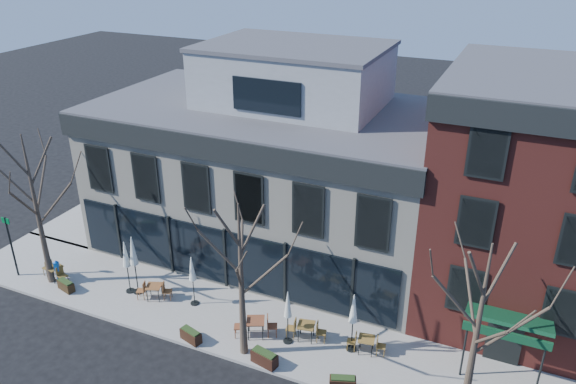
% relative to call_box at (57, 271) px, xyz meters
% --- Properties ---
extents(ground, '(120.00, 120.00, 0.00)m').
position_rel_call_box_xyz_m(ground, '(8.04, 3.14, -0.84)').
color(ground, black).
rests_on(ground, ground).
extents(sidewalk_front, '(33.50, 4.70, 0.15)m').
position_rel_call_box_xyz_m(sidewalk_front, '(11.29, 0.99, -0.77)').
color(sidewalk_front, gray).
rests_on(sidewalk_front, ground).
extents(sidewalk_side, '(4.50, 12.00, 0.15)m').
position_rel_call_box_xyz_m(sidewalk_side, '(-3.21, 9.14, -0.77)').
color(sidewalk_side, gray).
rests_on(sidewalk_side, ground).
extents(corner_building, '(18.39, 10.39, 11.10)m').
position_rel_call_box_xyz_m(corner_building, '(8.11, 8.21, 3.88)').
color(corner_building, beige).
rests_on(corner_building, ground).
extents(red_brick_building, '(8.20, 11.78, 11.18)m').
position_rel_call_box_xyz_m(red_brick_building, '(21.04, 8.12, 4.79)').
color(red_brick_building, maroon).
rests_on(red_brick_building, ground).
extents(tree_corner, '(3.93, 3.98, 7.92)m').
position_rel_call_box_xyz_m(tree_corner, '(-0.45, -0.07, 3.41)').
color(tree_corner, '#382B21').
rests_on(tree_corner, sidewalk_front).
extents(tree_mid, '(3.50, 3.55, 7.04)m').
position_rel_call_box_xyz_m(tree_mid, '(11.05, -0.77, 2.95)').
color(tree_mid, '#382B21').
rests_on(tree_mid, sidewalk_front).
extents(tree_right, '(3.72, 3.77, 7.48)m').
position_rel_call_box_xyz_m(tree_right, '(20.05, -0.77, 3.18)').
color(tree_right, '#382B21').
rests_on(tree_right, sidewalk_front).
extents(sign_pole, '(0.50, 0.10, 3.40)m').
position_rel_call_box_xyz_m(sign_pole, '(-2.46, -0.36, 1.23)').
color(sign_pole, black).
rests_on(sign_pole, sidewalk_front).
extents(call_box, '(0.26, 0.26, 1.31)m').
position_rel_call_box_xyz_m(call_box, '(0.00, 0.00, 0.00)').
color(call_box, '#0C47A0').
rests_on(call_box, sidewalk_front).
extents(cafe_set_0, '(1.81, 0.84, 0.93)m').
position_rel_call_box_xyz_m(cafe_set_0, '(-0.37, 0.14, -0.21)').
color(cafe_set_0, brown).
rests_on(cafe_set_0, sidewalk_front).
extents(cafe_set_1, '(1.77, 1.04, 0.91)m').
position_rel_call_box_xyz_m(cafe_set_1, '(5.28, 0.83, -0.22)').
color(cafe_set_1, brown).
rests_on(cafe_set_1, sidewalk_front).
extents(cafe_set_3, '(1.97, 1.26, 1.03)m').
position_rel_call_box_xyz_m(cafe_set_3, '(11.01, 0.38, -0.16)').
color(cafe_set_3, brown).
rests_on(cafe_set_3, sidewalk_front).
extents(cafe_set_4, '(1.86, 0.86, 0.96)m').
position_rel_call_box_xyz_m(cafe_set_4, '(13.12, 1.08, -0.20)').
color(cafe_set_4, brown).
rests_on(cafe_set_4, sidewalk_front).
extents(cafe_set_5, '(1.72, 0.78, 0.88)m').
position_rel_call_box_xyz_m(cafe_set_5, '(15.77, 1.34, -0.24)').
color(cafe_set_5, brown).
rests_on(cafe_set_5, sidewalk_front).
extents(umbrella_0, '(0.45, 0.45, 2.82)m').
position_rel_call_box_xyz_m(umbrella_0, '(3.80, 0.84, 1.30)').
color(umbrella_0, black).
rests_on(umbrella_0, sidewalk_front).
extents(umbrella_1, '(0.50, 0.50, 3.13)m').
position_rel_call_box_xyz_m(umbrella_1, '(4.19, 0.94, 1.52)').
color(umbrella_1, black).
rests_on(umbrella_1, sidewalk_front).
extents(umbrella_2, '(0.42, 0.42, 2.61)m').
position_rel_call_box_xyz_m(umbrella_2, '(7.26, 1.27, 1.15)').
color(umbrella_2, black).
rests_on(umbrella_2, sidewalk_front).
extents(umbrella_3, '(0.42, 0.42, 2.61)m').
position_rel_call_box_xyz_m(umbrella_3, '(12.47, 0.59, 1.15)').
color(umbrella_3, black).
rests_on(umbrella_3, sidewalk_front).
extents(umbrella_4, '(0.45, 0.45, 2.82)m').
position_rel_call_box_xyz_m(umbrella_4, '(15.15, 1.24, 1.30)').
color(umbrella_4, black).
rests_on(umbrella_4, sidewalk_front).
extents(planter_0, '(1.02, 0.61, 0.54)m').
position_rel_call_box_xyz_m(planter_0, '(0.81, -0.36, -0.43)').
color(planter_0, black).
rests_on(planter_0, sidewalk_front).
extents(planter_1, '(1.09, 0.67, 0.57)m').
position_rel_call_box_xyz_m(planter_1, '(8.58, -1.06, -0.41)').
color(planter_1, black).
rests_on(planter_1, sidewalk_front).
extents(planter_2, '(1.21, 0.68, 0.64)m').
position_rel_call_box_xyz_m(planter_2, '(12.15, -1.06, -0.38)').
color(planter_2, black).
rests_on(planter_2, sidewalk_front).
extents(planter_3, '(1.11, 0.74, 0.58)m').
position_rel_call_box_xyz_m(planter_3, '(15.55, -1.06, -0.41)').
color(planter_3, black).
rests_on(planter_3, sidewalk_front).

